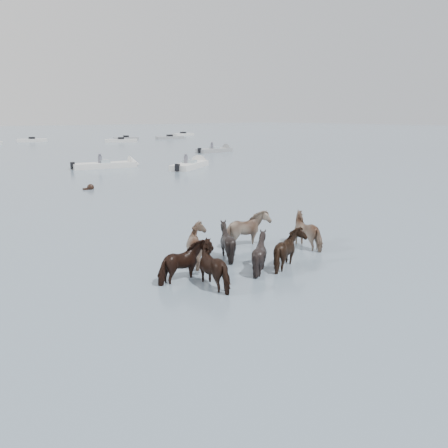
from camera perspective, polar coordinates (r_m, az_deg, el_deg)
ground at (r=13.53m, az=-1.87°, el=-6.50°), size 400.00×400.00×0.00m
pony_herd at (r=14.60m, az=2.59°, el=-3.00°), size 7.17×3.78×1.49m
swimming_pony at (r=30.36m, az=-16.40°, el=4.37°), size 0.72×0.44×0.44m
motorboat_c at (r=42.62m, az=-13.63°, el=7.18°), size 6.23×2.70×1.92m
motorboat_d at (r=41.74m, az=-3.90°, el=7.40°), size 5.80×4.53×1.92m
motorboat_e at (r=59.17m, az=-0.64°, el=9.22°), size 5.56×1.89×1.92m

